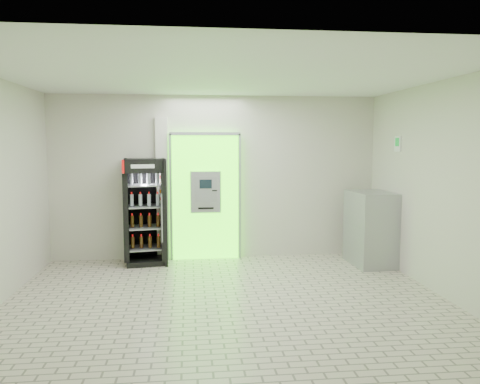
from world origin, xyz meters
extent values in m
plane|color=beige|center=(0.00, 0.00, 0.00)|extent=(6.00, 6.00, 0.00)
plane|color=beige|center=(0.00, 2.50, 1.50)|extent=(6.00, 0.00, 6.00)
plane|color=beige|center=(0.00, -2.50, 1.50)|extent=(6.00, 0.00, 6.00)
plane|color=beige|center=(3.00, 0.00, 1.50)|extent=(0.00, 5.00, 5.00)
plane|color=white|center=(0.00, 0.00, 3.00)|extent=(6.00, 6.00, 0.00)
cube|color=#40FF0E|center=(-0.20, 2.43, 1.15)|extent=(1.20, 0.12, 2.30)
cube|color=gray|center=(-0.20, 2.36, 2.30)|extent=(1.28, 0.04, 0.06)
cube|color=gray|center=(-0.83, 2.36, 1.15)|extent=(0.04, 0.04, 2.30)
cube|color=gray|center=(0.43, 2.36, 1.15)|extent=(0.04, 0.04, 2.30)
cube|color=black|center=(-0.10, 2.38, 0.50)|extent=(0.62, 0.01, 0.67)
cube|color=black|center=(-0.54, 2.38, 1.98)|extent=(0.22, 0.01, 0.18)
cube|color=#989A9F|center=(-0.20, 2.32, 1.25)|extent=(0.55, 0.12, 0.75)
cube|color=black|center=(-0.20, 2.25, 1.40)|extent=(0.22, 0.01, 0.16)
cube|color=gray|center=(-0.20, 2.25, 1.12)|extent=(0.16, 0.01, 0.12)
cube|color=black|center=(-0.04, 2.25, 1.28)|extent=(0.09, 0.01, 0.02)
cube|color=black|center=(-0.20, 2.25, 0.96)|extent=(0.28, 0.01, 0.03)
cube|color=silver|center=(-0.98, 2.45, 1.30)|extent=(0.22, 0.10, 2.60)
cube|color=#193FB2|center=(-0.98, 2.40, 1.65)|extent=(0.09, 0.01, 0.06)
cube|color=red|center=(-0.98, 2.40, 1.52)|extent=(0.09, 0.01, 0.06)
cube|color=yellow|center=(-0.98, 2.40, 1.39)|extent=(0.09, 0.01, 0.06)
cube|color=orange|center=(-0.98, 2.40, 1.26)|extent=(0.09, 0.01, 0.06)
cube|color=red|center=(-0.98, 2.40, 1.13)|extent=(0.09, 0.01, 0.06)
cube|color=black|center=(-1.27, 2.17, 0.93)|extent=(0.78, 0.73, 1.86)
cube|color=black|center=(-1.27, 2.47, 0.93)|extent=(0.70, 0.14, 1.86)
cube|color=#A90A09|center=(-1.27, 1.86, 1.74)|extent=(0.68, 0.10, 0.22)
cube|color=white|center=(-1.27, 1.85, 1.74)|extent=(0.39, 0.06, 0.07)
cube|color=black|center=(-1.27, 2.17, 0.05)|extent=(0.78, 0.73, 0.09)
cylinder|color=gray|center=(-0.96, 1.84, 0.86)|extent=(0.03, 0.03, 0.84)
cube|color=gray|center=(-1.27, 2.17, 0.28)|extent=(0.66, 0.62, 0.02)
cube|color=gray|center=(-1.27, 2.17, 0.65)|extent=(0.66, 0.62, 0.02)
cube|color=gray|center=(-1.27, 2.17, 1.03)|extent=(0.66, 0.62, 0.02)
cube|color=gray|center=(-1.27, 2.17, 1.40)|extent=(0.66, 0.62, 0.02)
cube|color=#989A9F|center=(2.67, 1.66, 0.64)|extent=(0.68, 0.99, 1.29)
cube|color=gray|center=(2.34, 1.66, 0.71)|extent=(0.04, 0.95, 0.01)
cube|color=white|center=(2.99, 1.40, 2.12)|extent=(0.02, 0.22, 0.26)
cube|color=#0D902C|center=(2.98, 1.40, 2.15)|extent=(0.00, 0.14, 0.14)
camera|label=1|loc=(-0.50, -6.13, 2.14)|focal=35.00mm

